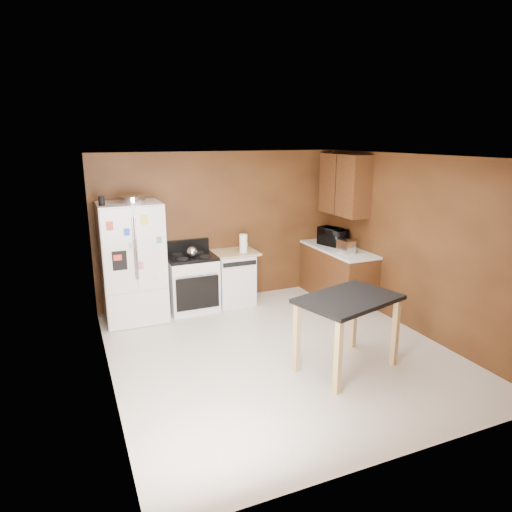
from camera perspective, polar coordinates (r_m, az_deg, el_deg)
floor at (r=6.11m, az=2.91°, el=-11.81°), size 4.50×4.50×0.00m
ceiling at (r=5.48m, az=3.26°, el=12.30°), size 4.50×4.50×0.00m
wall_back at (r=7.70m, az=-4.26°, el=3.61°), size 4.20×0.00×4.20m
wall_front at (r=3.88m, az=17.88°, el=-8.45°), size 4.20×0.00×4.20m
wall_left at (r=5.14m, az=-18.52°, el=-2.79°), size 0.00×4.50×4.50m
wall_right at (r=6.83m, az=19.15°, el=1.38°), size 0.00×4.50×4.50m
roasting_pan at (r=6.90m, az=-15.18°, el=6.87°), size 0.38×0.38×0.10m
pen_cup at (r=6.71m, az=-18.75°, el=6.55°), size 0.09×0.09×0.13m
kettle at (r=7.18m, az=-8.00°, el=0.51°), size 0.17×0.17×0.17m
paper_towel at (r=7.43m, az=-1.59°, el=1.59°), size 0.17×0.17×0.30m
green_canister at (r=7.66m, az=-1.34°, el=1.27°), size 0.11×0.11×0.11m
toaster at (r=7.52m, az=11.18°, el=1.19°), size 0.19×0.30×0.21m
microwave at (r=7.99m, az=9.57°, el=2.31°), size 0.47×0.58×0.28m
refrigerator at (r=7.07m, az=-15.15°, el=-0.79°), size 0.90×0.80×1.80m
gas_range at (r=7.42m, az=-8.02°, el=-3.22°), size 0.76×0.68×1.10m
dishwasher at (r=7.65m, az=-2.85°, el=-2.62°), size 0.78×0.63×0.89m
right_cabinets at (r=7.89m, az=10.39°, el=1.12°), size 0.63×1.58×2.45m
island at (r=5.51m, az=11.44°, el=-6.48°), size 1.35×1.08×0.91m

